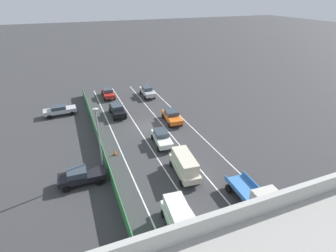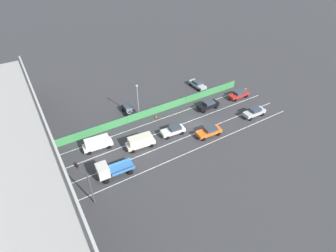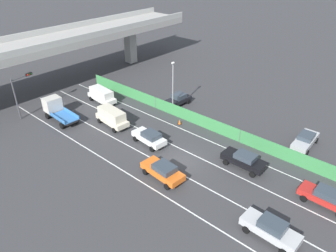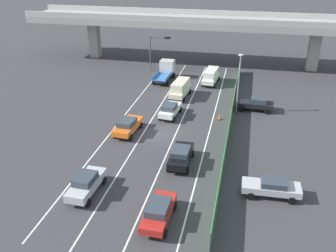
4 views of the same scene
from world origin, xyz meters
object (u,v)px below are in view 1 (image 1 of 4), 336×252
at_px(car_sedan_black, 117,110).
at_px(car_sedan_red, 108,92).
at_px(parked_wagon_silver, 60,110).
at_px(flatbed_truck_blue, 259,199).
at_px(car_taxi_orange, 172,116).
at_px(street_lamp, 99,135).
at_px(traffic_light, 327,197).
at_px(car_hatchback_white, 162,137).
at_px(car_sedan_silver, 147,91).
at_px(car_van_cream, 185,164).
at_px(parked_sedan_dark, 81,176).
at_px(traffic_cone, 115,152).
at_px(car_van_white, 180,219).

distance_m(car_sedan_black, car_sedan_red, 8.27).
relative_size(car_sedan_red, parked_wagon_silver, 0.99).
height_order(car_sedan_red, flatbed_truck_blue, flatbed_truck_blue).
distance_m(car_sedan_black, car_taxi_orange, 8.48).
distance_m(car_sedan_black, street_lamp, 14.55).
bearing_deg(traffic_light, flatbed_truck_blue, -58.59).
xyz_separation_m(car_hatchback_white, street_lamp, (7.65, 3.06, 3.48)).
relative_size(car_hatchback_white, car_sedan_silver, 0.96).
relative_size(car_van_cream, parked_sedan_dark, 1.12).
xyz_separation_m(car_van_cream, traffic_cone, (5.86, -6.24, -0.94)).
bearing_deg(flatbed_truck_blue, car_hatchback_white, -75.20).
relative_size(car_sedan_silver, parked_wagon_silver, 0.98).
xyz_separation_m(car_sedan_black, parked_wagon_silver, (8.09, -3.26, -0.06)).
distance_m(car_van_cream, car_sedan_black, 17.25).
distance_m(car_sedan_black, car_sedan_silver, 9.11).
xyz_separation_m(traffic_light, traffic_cone, (11.72, -16.98, -3.64)).
height_order(car_sedan_black, parked_wagon_silver, car_sedan_black).
bearing_deg(street_lamp, car_van_white, 113.65).
bearing_deg(parked_sedan_dark, car_sedan_silver, -122.96).
relative_size(car_van_cream, car_taxi_orange, 1.06).
xyz_separation_m(car_taxi_orange, traffic_light, (-2.32, 22.61, 3.05)).
bearing_deg(flatbed_truck_blue, traffic_light, 121.41).
relative_size(street_lamp, traffic_cone, 10.60).
xyz_separation_m(car_sedan_red, traffic_light, (-9.04, 35.94, 3.06)).
distance_m(car_van_white, traffic_light, 10.60).
bearing_deg(car_van_cream, parked_sedan_dark, -13.97).
relative_size(car_sedan_silver, parked_sedan_dark, 1.04).
bearing_deg(flatbed_truck_blue, car_sedan_silver, -89.75).
xyz_separation_m(car_hatchback_white, car_van_white, (3.35, 12.88, 0.30)).
distance_m(parked_sedan_dark, street_lamp, 4.29).
xyz_separation_m(car_sedan_red, flatbed_truck_blue, (-6.75, 32.19, 0.46)).
height_order(car_sedan_red, parked_wagon_silver, car_sedan_red).
distance_m(car_van_cream, flatbed_truck_blue, 7.85).
relative_size(car_sedan_black, car_van_white, 0.90).
bearing_deg(car_van_cream, car_sedan_black, -79.07).
distance_m(car_sedan_red, flatbed_truck_blue, 32.89).
bearing_deg(car_van_white, traffic_cone, -78.78).
relative_size(car_van_white, flatbed_truck_blue, 0.90).
xyz_separation_m(car_taxi_orange, parked_wagon_silver, (14.90, -8.32, -0.05)).
relative_size(car_taxi_orange, traffic_cone, 6.94).
relative_size(parked_wagon_silver, street_lamp, 0.65).
height_order(car_van_white, flatbed_truck_blue, flatbed_truck_blue).
xyz_separation_m(car_van_white, street_lamp, (4.30, -9.82, 3.17)).
bearing_deg(car_hatchback_white, street_lamp, 21.81).
relative_size(car_sedan_silver, street_lamp, 0.64).
relative_size(car_hatchback_white, parked_sedan_dark, 1.00).
height_order(car_sedan_silver, parked_sedan_dark, car_sedan_silver).
height_order(car_van_cream, street_lamp, street_lamp).
bearing_deg(car_sedan_black, car_taxi_orange, 143.36).
xyz_separation_m(car_sedan_silver, traffic_light, (-2.42, 33.84, 3.02)).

